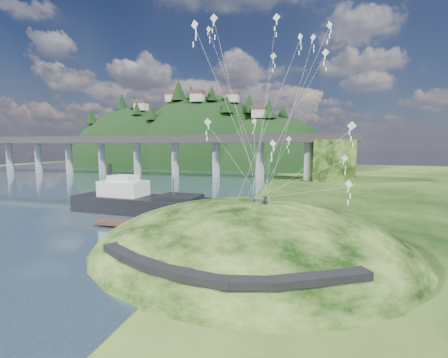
# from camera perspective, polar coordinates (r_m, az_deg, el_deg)

# --- Properties ---
(ground) EXTENTS (320.00, 320.00, 0.00)m
(ground) POSITION_cam_1_polar(r_m,az_deg,el_deg) (34.81, -9.22, -12.41)
(ground) COLOR black
(ground) RESTS_ON ground
(grass_hill) EXTENTS (36.00, 32.00, 13.00)m
(grass_hill) POSITION_cam_1_polar(r_m,az_deg,el_deg) (34.83, 4.77, -14.96)
(grass_hill) COLOR black
(grass_hill) RESTS_ON ground
(footpath) EXTENTS (22.29, 5.84, 0.83)m
(footpath) POSITION_cam_1_polar(r_m,az_deg,el_deg) (23.03, -2.17, -16.83)
(footpath) COLOR black
(footpath) RESTS_ON ground
(bridge) EXTENTS (160.00, 11.00, 15.00)m
(bridge) POSITION_cam_1_polar(r_m,az_deg,el_deg) (107.82, -6.63, 5.54)
(bridge) COLOR #2D2B2B
(bridge) RESTS_ON ground
(far_ridge) EXTENTS (153.00, 70.00, 94.50)m
(far_ridge) POSITION_cam_1_polar(r_m,az_deg,el_deg) (163.64, -5.29, -0.20)
(far_ridge) COLOR black
(far_ridge) RESTS_ON ground
(work_barge) EXTENTS (23.53, 7.74, 8.11)m
(work_barge) POSITION_cam_1_polar(r_m,az_deg,el_deg) (52.01, -16.10, -3.99)
(work_barge) COLOR black
(work_barge) RESTS_ON ground
(wooden_dock) EXTENTS (15.18, 2.55, 1.08)m
(wooden_dock) POSITION_cam_1_polar(r_m,az_deg,el_deg) (42.20, -14.60, -8.50)
(wooden_dock) COLOR #3D2619
(wooden_dock) RESTS_ON ground
(kite_flyers) EXTENTS (2.22, 1.19, 1.70)m
(kite_flyers) POSITION_cam_1_polar(r_m,az_deg,el_deg) (32.44, 7.13, -3.15)
(kite_flyers) COLOR #282C35
(kite_flyers) RESTS_ON ground
(kite_swarm) EXTENTS (17.81, 16.44, 20.78)m
(kite_swarm) POSITION_cam_1_polar(r_m,az_deg,el_deg) (33.81, 8.85, 18.38)
(kite_swarm) COLOR white
(kite_swarm) RESTS_ON ground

